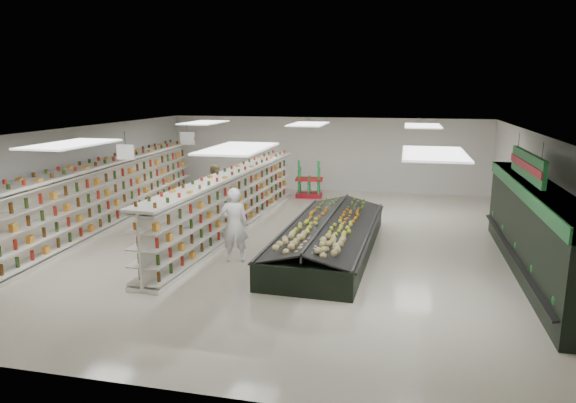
% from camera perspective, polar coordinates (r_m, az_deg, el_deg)
% --- Properties ---
extents(floor, '(16.00, 16.00, 0.00)m').
position_cam_1_polar(floor, '(15.34, -0.63, -4.25)').
color(floor, beige).
rests_on(floor, ground).
extents(ceiling, '(14.00, 16.00, 0.02)m').
position_cam_1_polar(ceiling, '(14.75, -0.66, 7.75)').
color(ceiling, white).
rests_on(ceiling, wall_back).
extents(wall_back, '(14.00, 0.02, 3.20)m').
position_cam_1_polar(wall_back, '(22.73, 4.09, 5.28)').
color(wall_back, silver).
rests_on(wall_back, floor).
extents(wall_front, '(14.00, 0.02, 3.20)m').
position_cam_1_polar(wall_front, '(7.69, -14.91, -9.27)').
color(wall_front, silver).
rests_on(wall_front, floor).
extents(wall_left, '(0.02, 16.00, 3.20)m').
position_cam_1_polar(wall_left, '(17.92, -23.00, 2.43)').
color(wall_left, silver).
rests_on(wall_left, floor).
extents(wall_right, '(0.02, 16.00, 3.20)m').
position_cam_1_polar(wall_right, '(14.99, 26.36, 0.35)').
color(wall_right, silver).
rests_on(wall_right, floor).
extents(produce_wall_case, '(0.93, 8.00, 2.20)m').
position_cam_1_polar(produce_wall_case, '(13.53, 25.70, -2.32)').
color(produce_wall_case, black).
rests_on(produce_wall_case, floor).
extents(aisle_sign_near, '(0.52, 0.06, 0.75)m').
position_cam_1_polar(aisle_sign_near, '(14.36, -17.58, 5.26)').
color(aisle_sign_near, white).
rests_on(aisle_sign_near, ceiling).
extents(aisle_sign_far, '(0.52, 0.06, 0.75)m').
position_cam_1_polar(aisle_sign_far, '(17.90, -11.12, 6.89)').
color(aisle_sign_far, white).
rests_on(aisle_sign_far, ceiling).
extents(hortifruti_banner, '(0.12, 3.20, 0.95)m').
position_cam_1_polar(hortifruti_banner, '(13.21, 25.06, 3.66)').
color(hortifruti_banner, '#1B672E').
rests_on(hortifruti_banner, ceiling).
extents(gondola_left, '(1.55, 12.23, 2.11)m').
position_cam_1_polar(gondola_left, '(18.13, -18.88, 0.83)').
color(gondola_left, white).
rests_on(gondola_left, floor).
extents(gondola_center, '(1.34, 10.84, 1.87)m').
position_cam_1_polar(gondola_center, '(16.22, -6.18, -0.26)').
color(gondola_center, white).
rests_on(gondola_center, floor).
extents(produce_island, '(2.66, 6.72, 0.99)m').
position_cam_1_polar(produce_island, '(14.12, 4.58, -3.86)').
color(produce_island, black).
rests_on(produce_island, floor).
extents(soda_endcap, '(1.19, 0.87, 1.42)m').
position_cam_1_polar(soda_endcap, '(21.26, 2.36, 2.33)').
color(soda_endcap, '#A31220').
rests_on(soda_endcap, floor).
extents(shopper_main, '(0.79, 0.60, 1.96)m').
position_cam_1_polar(shopper_main, '(13.25, -5.98, -2.60)').
color(shopper_main, white).
rests_on(shopper_main, floor).
extents(shopper_background, '(0.67, 0.94, 1.78)m').
position_cam_1_polar(shopper_background, '(18.61, -7.96, 1.41)').
color(shopper_background, tan).
rests_on(shopper_background, floor).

